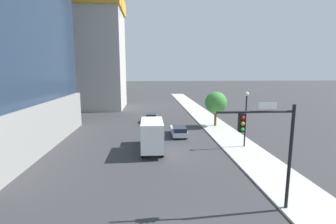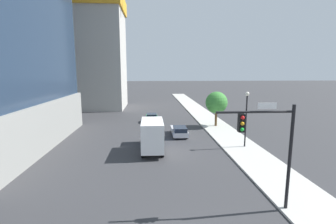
{
  "view_description": "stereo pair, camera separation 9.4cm",
  "coord_description": "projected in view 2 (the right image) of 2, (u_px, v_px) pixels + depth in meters",
  "views": [
    {
      "loc": [
        -2.06,
        -9.4,
        8.48
      ],
      "look_at": [
        -0.58,
        10.13,
        5.19
      ],
      "focal_mm": 26.26,
      "sensor_mm": 36.0,
      "label": 1
    },
    {
      "loc": [
        -1.97,
        -9.41,
        8.48
      ],
      "look_at": [
        -0.58,
        10.13,
        5.19
      ],
      "focal_mm": 26.26,
      "sensor_mm": 36.0,
      "label": 2
    }
  ],
  "objects": [
    {
      "name": "street_tree",
      "position": [
        216.0,
        103.0,
        37.19
      ],
      "size": [
        3.31,
        3.31,
        5.25
      ],
      "color": "brown",
      "rests_on": "sidewalk"
    },
    {
      "name": "street_lamp",
      "position": [
        246.0,
        111.0,
        26.78
      ],
      "size": [
        0.44,
        0.44,
        6.1
      ],
      "color": "black",
      "rests_on": "sidewalk"
    },
    {
      "name": "construction_building",
      "position": [
        96.0,
        48.0,
        54.78
      ],
      "size": [
        23.88,
        13.27,
        31.53
      ],
      "color": "#B2AFA8",
      "rests_on": "ground"
    },
    {
      "name": "sidewalk",
      "position": [
        230.0,
        138.0,
        31.02
      ],
      "size": [
        4.32,
        120.0,
        0.15
      ],
      "primitive_type": "cube",
      "color": "#B2AFA8",
      "rests_on": "ground"
    },
    {
      "name": "traffic_light_pole",
      "position": [
        269.0,
        138.0,
        14.3
      ],
      "size": [
        4.66,
        0.48,
        6.55
      ],
      "color": "black",
      "rests_on": "sidewalk"
    },
    {
      "name": "box_truck",
      "position": [
        152.0,
        134.0,
        26.1
      ],
      "size": [
        2.26,
        6.8,
        3.44
      ],
      "color": "#1E4799",
      "rests_on": "ground"
    },
    {
      "name": "car_green",
      "position": [
        152.0,
        118.0,
        41.15
      ],
      "size": [
        1.92,
        4.54,
        1.44
      ],
      "color": "#1E6638",
      "rests_on": "ground"
    },
    {
      "name": "car_silver",
      "position": [
        179.0,
        131.0,
        32.3
      ],
      "size": [
        1.91,
        4.72,
        1.41
      ],
      "color": "#B7B7BC",
      "rests_on": "ground"
    }
  ]
}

